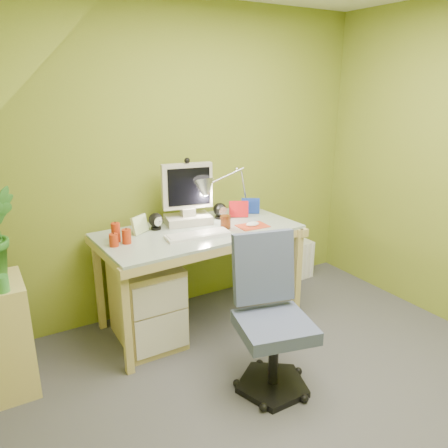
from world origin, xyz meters
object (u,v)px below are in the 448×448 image
side_ledge (6,336)px  radiator (295,261)px  desk (200,278)px  monitor (187,191)px  desk_lamp (238,180)px  task_chair (275,326)px

side_ledge → radiator: bearing=8.2°
desk → monitor: bearing=86.9°
desk_lamp → task_chair: desk_lamp is taller
monitor → side_ledge: bearing=-158.0°
side_ledge → task_chair: task_chair is taller
monitor → desk_lamp: size_ratio=0.88×
desk_lamp → radiator: 1.13m
side_ledge → desk_lamp: bearing=8.6°
desk_lamp → desk: bearing=-162.4°
desk_lamp → side_ledge: bearing=-175.6°
desk → monitor: (0.00, 0.18, 0.64)m
side_ledge → monitor: bearing=11.3°
desk_lamp → side_ledge: 1.95m
desk → side_ledge: size_ratio=2.04×
desk → monitor: 0.66m
monitor → side_ledge: 1.53m
task_chair → radiator: task_chair is taller
desk → side_ledge: desk is taller
radiator → task_chair: bearing=-135.2°
desk → radiator: 1.21m
task_chair → monitor: bearing=105.1°
monitor → desk_lamp: desk_lamp is taller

